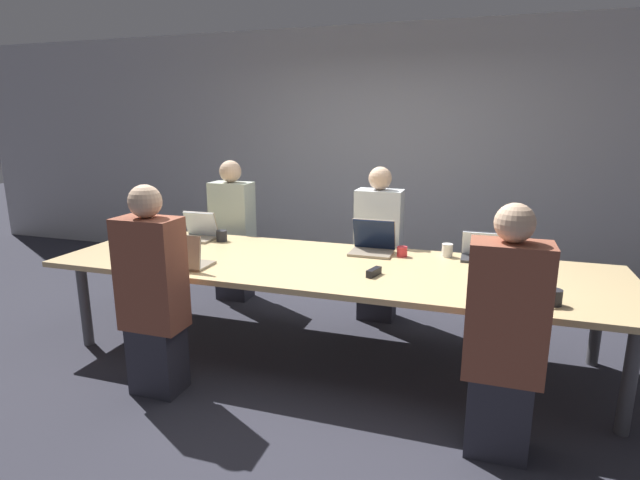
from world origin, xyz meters
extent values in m
plane|color=#2D2D38|center=(0.00, 0.00, 0.00)|extent=(24.00, 24.00, 0.00)
cube|color=#ADADB2|center=(0.00, 2.42, 1.40)|extent=(12.00, 0.06, 2.80)
cube|color=#D6B77F|center=(0.00, 0.00, 0.70)|extent=(4.16, 1.25, 0.04)
cylinder|color=#4C4C51|center=(-1.90, -0.44, 0.34)|extent=(0.08, 0.08, 0.68)
cylinder|color=#4C4C51|center=(1.90, -0.44, 0.34)|extent=(0.08, 0.08, 0.68)
cylinder|color=#4C4C51|center=(-1.90, 0.44, 0.34)|extent=(0.08, 0.08, 0.68)
cylinder|color=#4C4C51|center=(1.90, 0.44, 0.34)|extent=(0.08, 0.08, 0.68)
cube|color=gray|center=(-1.34, 0.34, 0.73)|extent=(0.30, 0.23, 0.02)
cube|color=gray|center=(-1.34, 0.43, 0.86)|extent=(0.31, 0.09, 0.23)
cube|color=silver|center=(-1.34, 0.42, 0.85)|extent=(0.30, 0.08, 0.22)
cube|color=#2D2D38|center=(-1.28, 0.91, 0.23)|extent=(0.32, 0.24, 0.45)
cube|color=beige|center=(-1.28, 0.91, 0.81)|extent=(0.40, 0.24, 0.72)
sphere|color=beige|center=(-1.28, 0.91, 1.28)|extent=(0.21, 0.21, 0.21)
cylinder|color=#232328|center=(-1.11, 0.38, 0.77)|extent=(0.09, 0.09, 0.09)
cylinder|color=green|center=(-1.62, 0.29, 0.81)|extent=(0.08, 0.08, 0.17)
cylinder|color=green|center=(-1.62, 0.29, 0.92)|extent=(0.04, 0.04, 0.04)
cube|color=gray|center=(1.20, -0.37, 0.73)|extent=(0.30, 0.22, 0.02)
cube|color=gray|center=(1.20, -0.45, 0.85)|extent=(0.31, 0.10, 0.21)
cube|color=silver|center=(1.20, -0.44, 0.85)|extent=(0.30, 0.10, 0.21)
cube|color=#2D2D38|center=(1.20, -0.83, 0.23)|extent=(0.32, 0.24, 0.45)
cube|color=brown|center=(1.20, -0.83, 0.81)|extent=(0.40, 0.24, 0.72)
sphere|color=beige|center=(1.20, -0.83, 1.27)|extent=(0.20, 0.20, 0.20)
cylinder|color=#232328|center=(1.47, -0.41, 0.77)|extent=(0.09, 0.09, 0.09)
cube|color=#333338|center=(1.07, 0.43, 0.73)|extent=(0.30, 0.20, 0.02)
cube|color=#333338|center=(1.07, 0.51, 0.84)|extent=(0.31, 0.08, 0.20)
cube|color=silver|center=(1.07, 0.50, 0.84)|extent=(0.30, 0.08, 0.19)
cylinder|color=white|center=(0.81, 0.47, 0.78)|extent=(0.08, 0.08, 0.10)
cube|color=gray|center=(0.23, 0.36, 0.73)|extent=(0.33, 0.25, 0.02)
cube|color=gray|center=(0.23, 0.46, 0.87)|extent=(0.34, 0.09, 0.25)
cube|color=#0F1933|center=(0.23, 0.45, 0.87)|extent=(0.33, 0.09, 0.25)
cube|color=#2D2D38|center=(0.19, 0.83, 0.23)|extent=(0.32, 0.24, 0.45)
cube|color=silver|center=(0.19, 0.83, 0.81)|extent=(0.40, 0.24, 0.72)
sphere|color=beige|center=(0.19, 0.83, 1.27)|extent=(0.20, 0.20, 0.20)
cylinder|color=red|center=(0.47, 0.37, 0.76)|extent=(0.08, 0.08, 0.08)
cube|color=gray|center=(-0.97, -0.37, 0.73)|extent=(0.33, 0.23, 0.02)
cube|color=gray|center=(-0.97, -0.48, 0.86)|extent=(0.33, 0.05, 0.24)
cube|color=#0F1933|center=(-0.97, -0.47, 0.86)|extent=(0.33, 0.05, 0.23)
cube|color=#2D2D38|center=(-0.93, -0.86, 0.23)|extent=(0.32, 0.24, 0.45)
cube|color=brown|center=(-0.93, -0.86, 0.81)|extent=(0.40, 0.24, 0.72)
sphere|color=beige|center=(-0.93, -0.86, 1.28)|extent=(0.21, 0.21, 0.21)
cube|color=black|center=(0.37, -0.18, 0.75)|extent=(0.08, 0.16, 0.05)
camera|label=1|loc=(1.03, -3.40, 1.76)|focal=28.00mm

